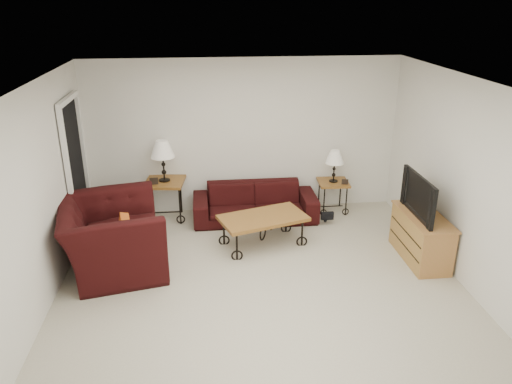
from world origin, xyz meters
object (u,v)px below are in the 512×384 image
(armchair, at_px, (113,237))
(tv_stand, at_px, (421,237))
(television, at_px, (425,196))
(side_table_right, at_px, (332,196))
(lamp_right, at_px, (334,166))
(backpack, at_px, (326,211))
(side_table_left, at_px, (166,200))
(coffee_table, at_px, (263,231))
(lamp_left, at_px, (163,161))
(sofa, at_px, (255,203))

(armchair, xyz_separation_m, tv_stand, (4.11, -0.19, -0.14))
(tv_stand, height_order, television, television)
(side_table_right, relative_size, lamp_right, 1.00)
(backpack, bearing_deg, lamp_right, 53.23)
(side_table_left, relative_size, coffee_table, 0.54)
(television, bearing_deg, side_table_right, -155.58)
(lamp_left, bearing_deg, lamp_right, 0.00)
(tv_stand, distance_m, backpack, 1.63)
(side_table_right, height_order, backpack, side_table_right)
(sofa, height_order, tv_stand, tv_stand)
(side_table_right, bearing_deg, lamp_left, 180.00)
(sofa, distance_m, lamp_right, 1.42)
(side_table_right, bearing_deg, backpack, -116.50)
(armchair, bearing_deg, lamp_right, -77.44)
(sofa, bearing_deg, lamp_right, 7.80)
(sofa, distance_m, armchair, 2.41)
(side_table_left, xyz_separation_m, lamp_right, (2.73, 0.00, 0.47))
(coffee_table, bearing_deg, lamp_right, 39.72)
(side_table_left, relative_size, armchair, 0.46)
(lamp_right, distance_m, backpack, 0.76)
(lamp_left, height_order, tv_stand, lamp_left)
(coffee_table, distance_m, television, 2.27)
(tv_stand, distance_m, television, 0.60)
(side_table_left, height_order, lamp_right, lamp_right)
(side_table_right, relative_size, tv_stand, 0.49)
(side_table_left, bearing_deg, television, -25.87)
(television, bearing_deg, backpack, -142.52)
(side_table_right, height_order, lamp_left, lamp_left)
(lamp_left, bearing_deg, backpack, -9.45)
(side_table_left, distance_m, lamp_right, 2.77)
(sofa, xyz_separation_m, side_table_left, (-1.41, 0.18, 0.04))
(sofa, bearing_deg, lamp_left, 172.75)
(sofa, relative_size, lamp_left, 3.00)
(armchair, height_order, television, television)
(side_table_left, relative_size, side_table_right, 1.23)
(side_table_right, xyz_separation_m, backpack, (-0.21, -0.42, -0.07))
(lamp_right, relative_size, backpack, 1.36)
(side_table_right, height_order, coffee_table, side_table_right)
(sofa, height_order, armchair, armchair)
(television, bearing_deg, coffee_table, -106.76)
(sofa, relative_size, side_table_right, 3.69)
(sofa, distance_m, coffee_table, 0.90)
(sofa, height_order, backpack, sofa)
(coffee_table, distance_m, armchair, 2.08)
(armchair, distance_m, television, 4.12)
(sofa, relative_size, backpack, 5.04)
(side_table_right, height_order, television, television)
(sofa, distance_m, television, 2.66)
(sofa, relative_size, tv_stand, 1.81)
(television, relative_size, backpack, 2.49)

